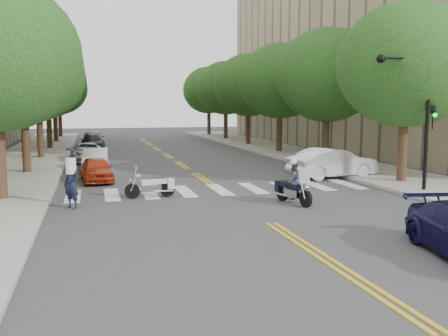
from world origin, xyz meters
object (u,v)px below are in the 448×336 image
object	(u,v)px
officer_standing	(72,184)
convertible	(333,163)
motorcycle_parked	(154,186)
motorcycle_police	(292,183)

from	to	relation	value
officer_standing	convertible	size ratio (longest dim) A/B	0.37
motorcycle_parked	officer_standing	xyz separation A→B (m)	(-3.14, -1.44, 0.43)
officer_standing	convertible	distance (m)	13.41
officer_standing	convertible	world-z (taller)	officer_standing
officer_standing	convertible	xyz separation A→B (m)	(12.63, 4.49, -0.11)
convertible	motorcycle_parked	bearing A→B (deg)	97.16
motorcycle_police	motorcycle_parked	world-z (taller)	motorcycle_police
convertible	officer_standing	bearing A→B (deg)	98.90
motorcycle_parked	convertible	xyz separation A→B (m)	(9.50, 3.05, 0.32)
motorcycle_parked	officer_standing	world-z (taller)	officer_standing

